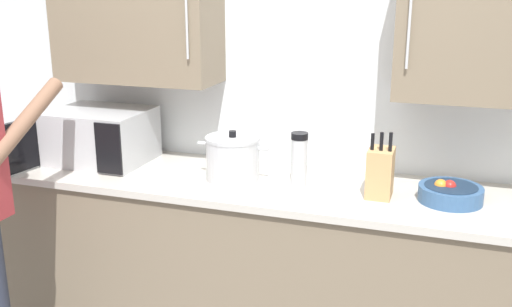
# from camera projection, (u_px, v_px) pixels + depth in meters

# --- Properties ---
(back_wall_tiled) EXTENTS (4.36, 0.44, 2.74)m
(back_wall_tiled) POSITION_uv_depth(u_px,v_px,m) (308.00, 65.00, 2.96)
(back_wall_tiled) COLOR silver
(back_wall_tiled) RESTS_ON ground_plane
(counter_unit) EXTENTS (3.22, 0.67, 0.94)m
(counter_unit) POSITION_uv_depth(u_px,v_px,m) (288.00, 273.00, 2.94)
(counter_unit) COLOR #756651
(counter_unit) RESTS_ON ground_plane
(microwave_oven) EXTENTS (0.56, 0.77, 0.28)m
(microwave_oven) POSITION_uv_depth(u_px,v_px,m) (95.00, 136.00, 3.14)
(microwave_oven) COLOR #B7BABF
(microwave_oven) RESTS_ON counter_unit
(stock_pot) EXTENTS (0.36, 0.27, 0.24)m
(stock_pot) POSITION_uv_depth(u_px,v_px,m) (233.00, 158.00, 2.86)
(stock_pot) COLOR #B7BABF
(stock_pot) RESTS_ON counter_unit
(fruit_bowl) EXTENTS (0.28, 0.28, 0.10)m
(fruit_bowl) POSITION_uv_depth(u_px,v_px,m) (450.00, 193.00, 2.58)
(fruit_bowl) COLOR #335684
(fruit_bowl) RESTS_ON counter_unit
(thermos_flask) EXTENTS (0.08, 0.08, 0.25)m
(thermos_flask) POSITION_uv_depth(u_px,v_px,m) (299.00, 159.00, 2.76)
(thermos_flask) COLOR #B7BABF
(thermos_flask) RESTS_ON counter_unit
(knife_block) EXTENTS (0.11, 0.15, 0.30)m
(knife_block) POSITION_uv_depth(u_px,v_px,m) (380.00, 172.00, 2.62)
(knife_block) COLOR tan
(knife_block) RESTS_ON counter_unit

